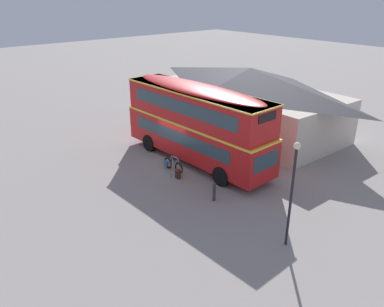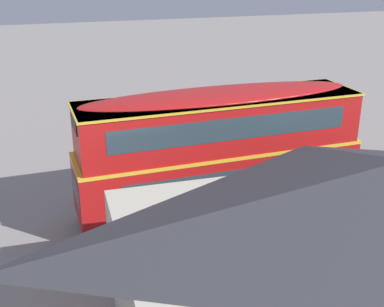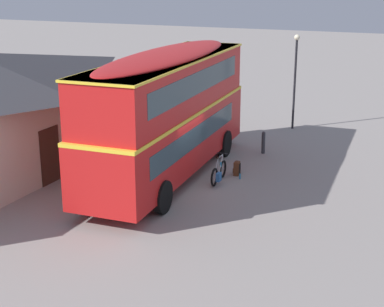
{
  "view_description": "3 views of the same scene",
  "coord_description": "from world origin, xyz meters",
  "px_view_note": "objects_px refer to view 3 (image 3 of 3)",
  "views": [
    {
      "loc": [
        17.45,
        -13.74,
        9.94
      ],
      "look_at": [
        2.05,
        -0.79,
        1.3
      ],
      "focal_mm": 35.99,
      "sensor_mm": 36.0,
      "label": 1
    },
    {
      "loc": [
        6.94,
        16.8,
        9.28
      ],
      "look_at": [
        1.25,
        -1.33,
        1.69
      ],
      "focal_mm": 46.67,
      "sensor_mm": 36.0,
      "label": 2
    },
    {
      "loc": [
        -18.39,
        -8.37,
        7.52
      ],
      "look_at": [
        0.27,
        -0.58,
        1.22
      ],
      "focal_mm": 54.85,
      "sensor_mm": 36.0,
      "label": 3
    }
  ],
  "objects_px": {
    "kerb_bollard": "(263,142)",
    "double_decker_bus": "(168,109)",
    "touring_bicycle": "(219,173)",
    "water_bottle_blue_sports": "(240,176)",
    "street_lamp": "(295,71)",
    "backpack_on_ground": "(237,168)"
  },
  "relations": [
    {
      "from": "kerb_bollard",
      "to": "double_decker_bus",
      "type": "bearing_deg",
      "value": 149.93
    },
    {
      "from": "touring_bicycle",
      "to": "kerb_bollard",
      "type": "height_order",
      "value": "touring_bicycle"
    },
    {
      "from": "touring_bicycle",
      "to": "double_decker_bus",
      "type": "bearing_deg",
      "value": 94.41
    },
    {
      "from": "touring_bicycle",
      "to": "kerb_bollard",
      "type": "distance_m",
      "value": 4.19
    },
    {
      "from": "double_decker_bus",
      "to": "water_bottle_blue_sports",
      "type": "relative_size",
      "value": 45.73
    },
    {
      "from": "kerb_bollard",
      "to": "street_lamp",
      "type": "bearing_deg",
      "value": -2.32
    },
    {
      "from": "touring_bicycle",
      "to": "street_lamp",
      "type": "distance_m",
      "value": 9.16
    },
    {
      "from": "water_bottle_blue_sports",
      "to": "kerb_bollard",
      "type": "bearing_deg",
      "value": 1.74
    },
    {
      "from": "backpack_on_ground",
      "to": "street_lamp",
      "type": "height_order",
      "value": "street_lamp"
    },
    {
      "from": "street_lamp",
      "to": "kerb_bollard",
      "type": "xyz_separation_m",
      "value": [
        -4.63,
        0.19,
        -2.37
      ]
    },
    {
      "from": "water_bottle_blue_sports",
      "to": "street_lamp",
      "type": "relative_size",
      "value": 0.05
    },
    {
      "from": "backpack_on_ground",
      "to": "street_lamp",
      "type": "bearing_deg",
      "value": -2.45
    },
    {
      "from": "double_decker_bus",
      "to": "kerb_bollard",
      "type": "bearing_deg",
      "value": -30.07
    },
    {
      "from": "touring_bicycle",
      "to": "backpack_on_ground",
      "type": "distance_m",
      "value": 1.08
    },
    {
      "from": "backpack_on_ground",
      "to": "street_lamp",
      "type": "relative_size",
      "value": 0.12
    },
    {
      "from": "backpack_on_ground",
      "to": "double_decker_bus",
      "type": "bearing_deg",
      "value": 116.29
    },
    {
      "from": "water_bottle_blue_sports",
      "to": "double_decker_bus",
      "type": "bearing_deg",
      "value": 106.95
    },
    {
      "from": "double_decker_bus",
      "to": "street_lamp",
      "type": "relative_size",
      "value": 2.32
    },
    {
      "from": "double_decker_bus",
      "to": "kerb_bollard",
      "type": "xyz_separation_m",
      "value": [
        4.3,
        -2.49,
        -2.15
      ]
    },
    {
      "from": "double_decker_bus",
      "to": "water_bottle_blue_sports",
      "type": "xyz_separation_m",
      "value": [
        0.79,
        -2.6,
        -2.53
      ]
    },
    {
      "from": "double_decker_bus",
      "to": "street_lamp",
      "type": "bearing_deg",
      "value": -16.69
    },
    {
      "from": "street_lamp",
      "to": "kerb_bollard",
      "type": "bearing_deg",
      "value": 177.68
    }
  ]
}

